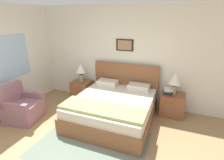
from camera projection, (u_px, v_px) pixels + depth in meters
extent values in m
cube|color=silver|center=(120.00, 56.00, 4.66)|extent=(7.04, 0.06, 2.60)
cube|color=black|center=(125.00, 45.00, 4.47)|extent=(0.45, 0.02, 0.30)
cube|color=#9E7051|center=(125.00, 45.00, 4.46)|extent=(0.37, 0.00, 0.24)
cube|color=silver|center=(13.00, 59.00, 4.30)|extent=(0.06, 5.01, 2.60)
cube|color=#9EBCDB|center=(0.00, 60.00, 3.96)|extent=(0.02, 1.55, 1.04)
cube|color=slate|center=(92.00, 144.00, 3.30)|extent=(2.02, 1.51, 0.01)
cube|color=brown|center=(113.00, 114.00, 4.06)|extent=(1.75, 1.91, 0.28)
cube|color=brown|center=(95.00, 130.00, 3.19)|extent=(1.75, 0.06, 0.08)
cube|color=beige|center=(113.00, 104.00, 3.97)|extent=(1.68, 1.83, 0.28)
cube|color=brown|center=(126.00, 74.00, 4.63)|extent=(1.75, 0.06, 0.58)
cube|color=#8E9E5B|center=(102.00, 109.00, 3.40)|extent=(1.71, 0.53, 0.06)
cube|color=beige|center=(108.00, 83.00, 4.65)|extent=(0.52, 0.32, 0.14)
cube|color=beige|center=(139.00, 87.00, 4.36)|extent=(0.52, 0.32, 0.14)
cube|color=#8E606B|center=(25.00, 111.00, 4.06)|extent=(0.80, 0.83, 0.42)
cube|color=#8E606B|center=(10.00, 94.00, 3.97)|extent=(0.26, 0.72, 0.41)
cube|color=#8E606B|center=(31.00, 95.00, 4.26)|extent=(0.68, 0.23, 0.14)
cube|color=#8E606B|center=(13.00, 106.00, 3.69)|extent=(0.68, 0.23, 0.14)
cube|color=brown|center=(82.00, 90.00, 5.10)|extent=(0.55, 0.45, 0.54)
sphere|color=#332D28|center=(77.00, 88.00, 4.84)|extent=(0.02, 0.02, 0.02)
cube|color=brown|center=(172.00, 105.00, 4.23)|extent=(0.55, 0.45, 0.54)
sphere|color=#332D28|center=(172.00, 103.00, 3.97)|extent=(0.02, 0.02, 0.02)
cylinder|color=gray|center=(81.00, 78.00, 4.95)|extent=(0.12, 0.12, 0.21)
cylinder|color=gray|center=(81.00, 73.00, 4.90)|extent=(0.02, 0.02, 0.06)
cone|color=silver|center=(81.00, 68.00, 4.85)|extent=(0.28, 0.28, 0.26)
cylinder|color=gray|center=(174.00, 91.00, 4.09)|extent=(0.12, 0.12, 0.21)
cylinder|color=gray|center=(174.00, 85.00, 4.04)|extent=(0.02, 0.02, 0.06)
cone|color=silver|center=(175.00, 79.00, 3.99)|extent=(0.28, 0.28, 0.26)
cube|color=#B7332D|center=(168.00, 94.00, 4.14)|extent=(0.26, 0.31, 0.02)
cube|color=#232328|center=(168.00, 93.00, 4.13)|extent=(0.19, 0.27, 0.04)
cube|color=#232328|center=(168.00, 91.00, 4.12)|extent=(0.16, 0.22, 0.03)
cube|color=#4C7551|center=(168.00, 90.00, 4.11)|extent=(0.17, 0.27, 0.03)
cube|color=silver|center=(168.00, 89.00, 4.10)|extent=(0.22, 0.25, 0.03)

